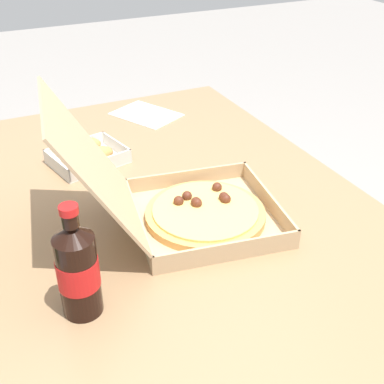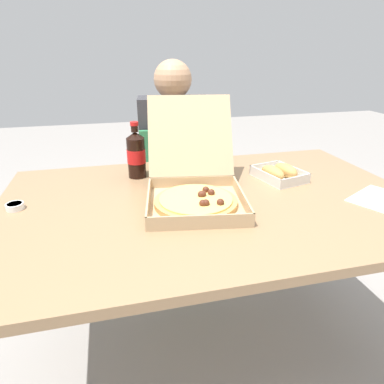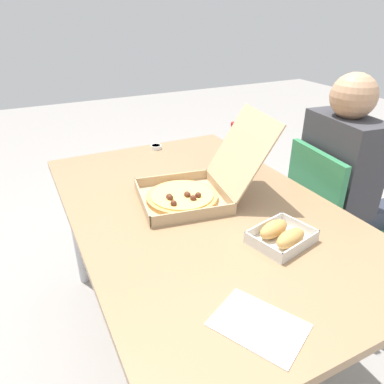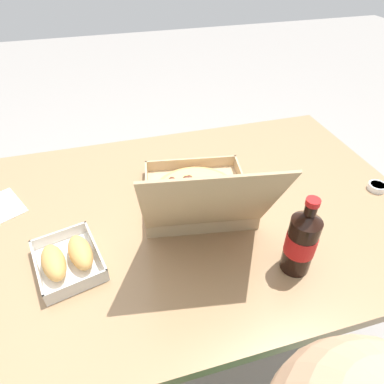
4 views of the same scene
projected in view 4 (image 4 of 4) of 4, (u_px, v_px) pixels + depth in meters
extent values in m
plane|color=gray|center=(182.00, 332.00, 1.47)|extent=(10.00, 10.00, 0.00)
cube|color=#997551|center=(178.00, 215.00, 1.03)|extent=(1.45, 0.92, 0.03)
cylinder|color=#B7B7BC|center=(288.00, 191.00, 1.68)|extent=(0.05, 0.05, 0.68)
cylinder|color=#B7B7BC|center=(6.00, 245.00, 1.41)|extent=(0.05, 0.05, 0.68)
cube|color=tan|center=(197.00, 197.00, 1.07)|extent=(0.36, 0.36, 0.01)
cube|color=tan|center=(191.00, 163.00, 1.17)|extent=(0.31, 0.06, 0.04)
cube|color=tan|center=(245.00, 188.00, 1.06)|extent=(0.06, 0.31, 0.04)
cube|color=tan|center=(147.00, 195.00, 1.04)|extent=(0.06, 0.31, 0.04)
cube|color=tan|center=(204.00, 226.00, 0.93)|extent=(0.31, 0.06, 0.04)
cube|color=tan|center=(210.00, 204.00, 0.77)|extent=(0.34, 0.21, 0.28)
cylinder|color=tan|center=(197.00, 194.00, 1.06)|extent=(0.27, 0.27, 0.02)
cylinder|color=#EAC666|center=(197.00, 191.00, 1.05)|extent=(0.24, 0.24, 0.01)
sphere|color=#562819|center=(189.00, 179.00, 1.09)|extent=(0.02, 0.02, 0.02)
sphere|color=#562819|center=(186.00, 179.00, 1.08)|extent=(0.02, 0.02, 0.02)
sphere|color=#562819|center=(189.00, 193.00, 1.03)|extent=(0.02, 0.02, 0.02)
sphere|color=#562819|center=(172.00, 180.00, 1.08)|extent=(0.02, 0.02, 0.02)
sphere|color=#562819|center=(186.00, 201.00, 1.00)|extent=(0.02, 0.02, 0.02)
sphere|color=#562819|center=(191.00, 192.00, 1.03)|extent=(0.02, 0.02, 0.02)
sphere|color=#562819|center=(180.00, 196.00, 1.02)|extent=(0.02, 0.02, 0.02)
cube|color=white|center=(70.00, 264.00, 0.86)|extent=(0.19, 0.22, 0.00)
cube|color=silver|center=(60.00, 236.00, 0.91)|extent=(0.15, 0.04, 0.03)
cube|color=silver|center=(77.00, 287.00, 0.78)|extent=(0.15, 0.04, 0.03)
cube|color=silver|center=(96.00, 249.00, 0.87)|extent=(0.05, 0.19, 0.03)
cube|color=silver|center=(38.00, 271.00, 0.82)|extent=(0.05, 0.19, 0.03)
ellipsoid|color=tan|center=(80.00, 252.00, 0.85)|extent=(0.08, 0.13, 0.05)
ellipsoid|color=tan|center=(54.00, 262.00, 0.83)|extent=(0.08, 0.13, 0.05)
cylinder|color=black|center=(300.00, 245.00, 0.81)|extent=(0.07, 0.07, 0.16)
cone|color=black|center=(308.00, 217.00, 0.75)|extent=(0.07, 0.07, 0.02)
cylinder|color=black|center=(311.00, 209.00, 0.73)|extent=(0.03, 0.03, 0.02)
cylinder|color=red|center=(313.00, 202.00, 0.72)|extent=(0.03, 0.03, 0.01)
cylinder|color=red|center=(301.00, 243.00, 0.80)|extent=(0.07, 0.07, 0.06)
cylinder|color=white|center=(377.00, 187.00, 1.09)|extent=(0.06, 0.06, 0.02)
cylinder|color=#DBBC66|center=(378.00, 185.00, 1.09)|extent=(0.05, 0.05, 0.01)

